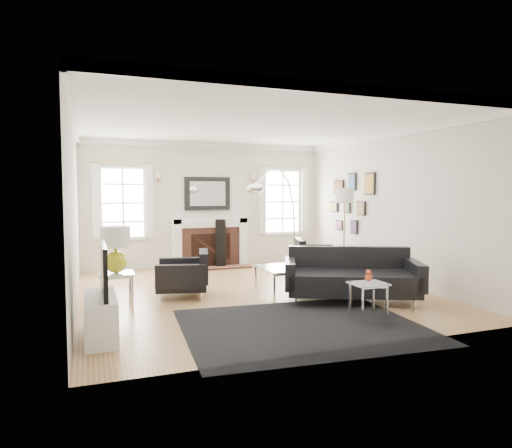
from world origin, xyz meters
name	(u,v)px	position (x,y,z in m)	size (l,w,h in m)	color
floor	(251,292)	(0.00, 0.00, 0.00)	(6.00, 6.00, 0.00)	olive
back_wall	(207,205)	(0.00, 3.00, 1.40)	(5.50, 0.04, 2.80)	silver
front_wall	(348,219)	(0.00, -3.00, 1.40)	(5.50, 0.04, 2.80)	silver
left_wall	(74,212)	(-2.75, 0.00, 1.40)	(0.04, 6.00, 2.80)	silver
right_wall	(389,207)	(2.75, 0.00, 1.40)	(0.04, 6.00, 2.80)	silver
ceiling	(251,124)	(0.00, 0.00, 2.80)	(5.50, 6.00, 0.02)	white
crown_molding	(251,128)	(0.00, 0.00, 2.74)	(5.50, 6.00, 0.12)	white
fireplace	(210,243)	(0.00, 2.79, 0.54)	(1.70, 0.69, 1.11)	white
mantel_mirror	(207,194)	(0.00, 2.95, 1.65)	(1.05, 0.07, 0.75)	black
window_left	(123,203)	(-1.85, 2.95, 1.46)	(1.24, 0.15, 1.62)	white
window_right	(282,201)	(1.85, 2.95, 1.46)	(1.24, 0.15, 1.62)	white
gallery_wall	(351,199)	(2.72, 1.30, 1.53)	(0.04, 1.73, 1.29)	black
tv_unit	(101,310)	(-2.44, -1.70, 0.33)	(0.35, 1.00, 1.09)	white
area_rug	(302,327)	(-0.08, -2.10, 0.01)	(2.93, 2.44, 0.01)	black
sofa	(351,277)	(1.25, -1.09, 0.36)	(2.24, 1.68, 0.67)	black
armchair_left	(186,275)	(-1.09, 0.10, 0.34)	(0.98, 1.05, 0.60)	black
armchair_right	(314,258)	(1.73, 1.06, 0.34)	(1.03, 1.10, 0.61)	black
coffee_table	(288,269)	(0.60, -0.15, 0.38)	(0.94, 0.94, 0.42)	silver
side_table_left	(116,280)	(-2.20, -0.41, 0.43)	(0.48, 0.48, 0.53)	silver
nesting_table	(368,291)	(0.87, -2.11, 0.38)	(0.45, 0.38, 0.49)	silver
gourd_lamp	(116,246)	(-2.20, -0.41, 0.91)	(0.41, 0.41, 0.66)	gold
orange_vase	(369,276)	(0.87, -2.11, 0.58)	(0.10, 0.10, 0.16)	#B73617
arc_floor_lamp	(277,218)	(0.85, 0.93, 1.19)	(1.56, 1.45, 2.21)	silver
stick_floor_lamp	(345,200)	(2.20, 0.69, 1.53)	(0.36, 0.36, 1.76)	#BA8140
speaker_tower	(221,243)	(0.22, 2.63, 0.54)	(0.22, 0.22, 1.08)	black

